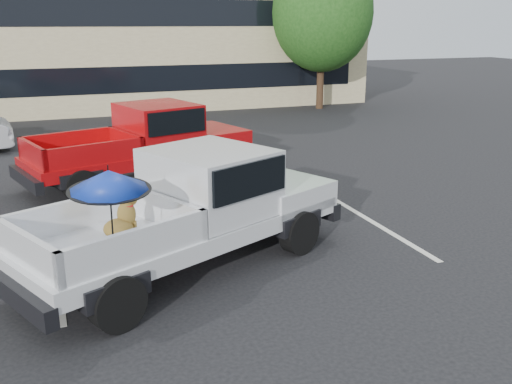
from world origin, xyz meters
The scene contains 8 objects.
ground centered at (0.00, 0.00, 0.00)m, with size 90.00×90.00×0.00m, color black.
stripe_left centered at (-3.00, 2.00, 0.00)m, with size 0.12×5.00×0.01m, color silver.
stripe_right centered at (3.00, 2.00, 0.00)m, with size 0.12×5.00×0.01m, color silver.
motel_building centered at (2.00, 20.99, 3.21)m, with size 20.40×8.40×6.30m.
tree_right centered at (9.00, 16.00, 4.21)m, with size 4.46×4.46×6.78m.
tree_back centered at (6.00, 24.00, 4.41)m, with size 4.68×4.68×7.11m.
silver_pickup centered at (-0.73, 0.92, 1.05)m, with size 5.99×4.18×2.06m.
red_pickup centered at (-0.45, 6.44, 1.03)m, with size 6.06×3.55×1.89m.
Camera 1 is at (-2.94, -7.62, 3.85)m, focal length 40.00 mm.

